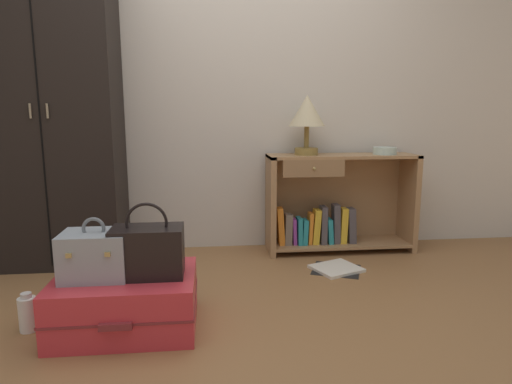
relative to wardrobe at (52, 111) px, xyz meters
name	(u,v)px	position (x,y,z in m)	size (l,w,h in m)	color
ground_plane	(241,339)	(1.16, -1.20, -1.04)	(9.00, 9.00, 0.00)	olive
back_wall	(225,76)	(1.16, 0.30, 0.26)	(6.40, 0.10, 2.60)	beige
wardrobe	(52,111)	(0.00, 0.00, 0.00)	(0.85, 0.47, 2.08)	black
bookshelf	(334,205)	(1.96, 0.07, -0.70)	(1.10, 0.33, 0.73)	#A37A51
table_lamp	(307,114)	(1.73, 0.07, -0.02)	(0.26, 0.26, 0.43)	olive
bowl	(385,151)	(2.32, 0.03, -0.29)	(0.17, 0.17, 0.05)	silver
suitcase_large	(126,301)	(0.62, -1.03, -0.91)	(0.67, 0.52, 0.27)	#D1333D
train_case	(95,255)	(0.49, -1.05, -0.66)	(0.30, 0.23, 0.29)	#8E99A3
handbag	(148,251)	(0.73, -1.05, -0.65)	(0.33, 0.20, 0.35)	black
bottle	(28,313)	(0.15, -1.02, -0.95)	(0.08, 0.08, 0.19)	white
open_book_on_floor	(336,269)	(1.86, -0.37, -1.03)	(0.39, 0.37, 0.02)	white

